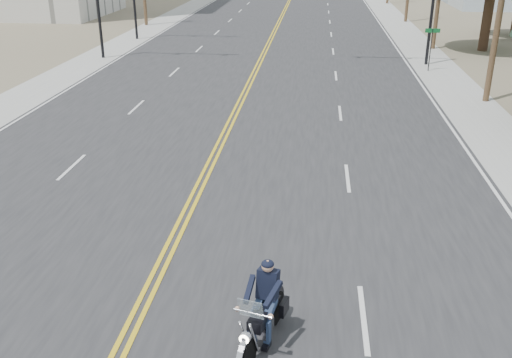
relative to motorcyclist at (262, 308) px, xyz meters
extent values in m
cube|color=#303033|center=(-2.85, 67.11, -0.92)|extent=(20.00, 200.00, 0.01)
cube|color=#A5A5A0|center=(-14.35, 67.11, -0.92)|extent=(3.00, 200.00, 0.01)
cube|color=#A5A5A0|center=(8.65, 67.11, -0.92)|extent=(3.00, 200.00, 0.01)
cylinder|color=black|center=(-13.85, 29.11, 2.57)|extent=(0.20, 0.20, 7.00)
cylinder|color=black|center=(8.15, 29.11, 2.57)|extent=(0.20, 0.20, 7.00)
cylinder|color=black|center=(7.95, 27.11, 0.37)|extent=(0.06, 0.06, 2.60)
cube|color=#0C5926|center=(7.95, 27.11, 1.57)|extent=(0.90, 0.03, 0.25)
cylinder|color=#382619|center=(13.18, 34.72, 1.22)|extent=(0.75, 0.75, 4.29)
camera|label=1|loc=(0.86, -9.44, 6.85)|focal=40.00mm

